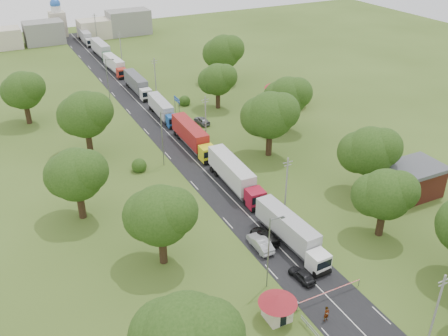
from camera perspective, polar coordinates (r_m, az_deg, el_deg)
ground at (r=78.58m, az=0.78°, el=-3.40°), size 260.00×260.00×0.00m
road at (r=94.52m, az=-4.83°, el=2.36°), size 8.00×200.00×0.04m
boom_barrier at (r=60.78m, az=10.89°, el=-14.14°), size 9.22×0.35×1.18m
guard_booth at (r=57.27m, az=6.15°, el=-15.17°), size 4.40×4.40×3.45m
info_sign at (r=107.87m, az=-5.41°, el=7.49°), size 0.12×3.10×4.10m
pole_0 at (r=57.22m, az=23.14°, el=-14.48°), size 1.60×0.24×9.00m
pole_1 at (r=73.49m, az=7.14°, el=-1.83°), size 1.60×0.24×9.00m
pole_2 at (r=95.37m, az=-2.11°, el=5.79°), size 1.60×0.24×9.00m
pole_3 at (r=119.83m, az=-7.87°, el=10.37°), size 1.60×0.24×9.00m
pole_4 at (r=145.57m, az=-11.72°, el=13.32°), size 1.60×0.24×9.00m
pole_5 at (r=172.01m, az=-14.45°, el=15.34°), size 1.60×0.24×9.00m
lamp_0 at (r=59.00m, az=5.24°, el=-9.25°), size 2.03×0.22×10.00m
lamp_1 at (r=86.22m, az=-6.99°, el=3.64°), size 2.03×0.22×10.00m
lamp_2 at (r=117.64m, az=-13.10°, el=10.00°), size 2.03×0.22×10.00m
tree_2 at (r=70.31m, az=17.92°, el=-2.83°), size 8.00×8.00×10.10m
tree_3 at (r=80.00m, az=16.30°, el=1.90°), size 8.80×8.80×11.07m
tree_4 at (r=88.65m, az=5.25°, el=6.08°), size 9.60×9.60×12.05m
tree_5 at (r=99.72m, az=7.27°, el=8.18°), size 8.80×8.80×11.07m
tree_6 at (r=110.47m, az=-0.74°, el=10.11°), size 8.00×8.00×10.10m
tree_7 at (r=126.81m, az=-0.08°, el=13.15°), size 9.60×9.60×12.05m
tree_10 at (r=62.09m, az=-7.33°, el=-5.32°), size 8.80×8.80×11.07m
tree_11 at (r=73.34m, az=-16.56°, el=-0.67°), size 8.80×8.80×11.07m
tree_12 at (r=91.91m, az=-15.60°, el=5.95°), size 9.60×9.60×12.05m
tree_13 at (r=109.90m, az=-22.00°, el=8.26°), size 8.80×8.80×11.07m
house_brick at (r=83.53m, az=20.82°, el=-1.26°), size 8.60×6.60×5.20m
house_cream at (r=114.39m, az=7.27°, el=8.97°), size 10.08×10.08×5.80m
distant_town at (r=176.11m, az=-16.37°, el=14.99°), size 52.00×8.00×8.00m
church at (r=182.66m, az=-18.49°, el=15.76°), size 5.00×5.00×12.30m
truck_0 at (r=68.00m, az=7.67°, el=-7.21°), size 3.08×14.54×4.02m
truck_1 at (r=80.17m, az=1.20°, el=-0.78°), size 3.17×15.74×4.35m
truck_2 at (r=93.61m, az=-3.65°, el=3.66°), size 2.87×15.36×4.25m
truck_3 at (r=107.45m, az=-7.07°, el=6.72°), size 2.70×13.51×3.74m
truck_4 at (r=123.04m, az=-9.88°, el=9.45°), size 2.54×14.42×4.00m
truck_5 at (r=139.36m, az=-12.34°, el=11.44°), size 3.02×13.90×3.84m
truck_6 at (r=154.50m, az=-13.82°, el=13.02°), size 2.82×15.17×4.20m
truck_7 at (r=171.83m, az=-15.55°, el=14.29°), size 2.87×14.08×3.89m
car_lane_front at (r=63.48m, az=8.90°, el=-12.01°), size 2.00×4.08×1.34m
car_lane_mid at (r=67.70m, az=4.17°, el=-8.56°), size 1.78×4.97×1.63m
car_lane_rear at (r=69.14m, az=4.68°, el=-7.77°), size 2.63×5.33×1.49m
car_verge_near at (r=89.14m, az=0.57°, el=1.24°), size 2.94×5.06×1.32m
car_verge_far at (r=104.04m, az=-2.55°, el=5.44°), size 2.25×4.63×1.52m
pedestrian_near at (r=58.67m, az=11.63°, el=-16.04°), size 0.75×0.53×1.93m
pedestrian_booth at (r=57.91m, az=7.24°, el=-16.49°), size 0.79×0.92×1.65m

